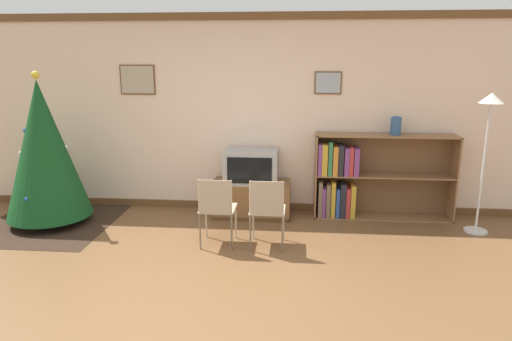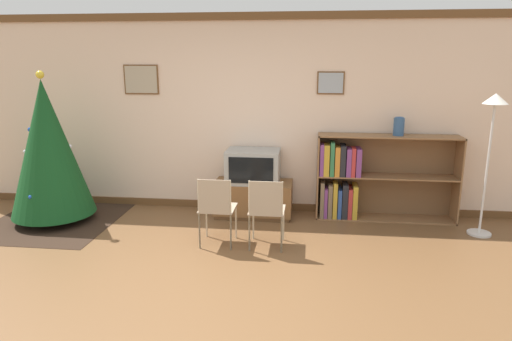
{
  "view_description": "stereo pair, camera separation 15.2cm",
  "coord_description": "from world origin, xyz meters",
  "px_view_note": "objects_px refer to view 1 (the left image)",
  "views": [
    {
      "loc": [
        0.83,
        -3.7,
        2.12
      ],
      "look_at": [
        0.37,
        1.39,
        0.85
      ],
      "focal_mm": 32.0,
      "sensor_mm": 36.0,
      "label": 1
    },
    {
      "loc": [
        0.98,
        -3.69,
        2.12
      ],
      "look_at": [
        0.37,
        1.39,
        0.85
      ],
      "focal_mm": 32.0,
      "sensor_mm": 36.0,
      "label": 2
    }
  ],
  "objects_px": {
    "folding_chair_left": "(217,207)",
    "standing_lamp": "(488,127)",
    "vase": "(396,126)",
    "bookshelf": "(357,179)",
    "christmas_tree": "(44,150)",
    "tv_console": "(251,199)",
    "folding_chair_right": "(267,209)",
    "television": "(251,166)"
  },
  "relations": [
    {
      "from": "tv_console",
      "to": "standing_lamp",
      "type": "distance_m",
      "value": 3.07
    },
    {
      "from": "bookshelf",
      "to": "vase",
      "type": "xyz_separation_m",
      "value": [
        0.46,
        0.01,
        0.72
      ]
    },
    {
      "from": "tv_console",
      "to": "folding_chair_right",
      "type": "relative_size",
      "value": 1.28
    },
    {
      "from": "vase",
      "to": "folding_chair_right",
      "type": "bearing_deg",
      "value": -143.15
    },
    {
      "from": "tv_console",
      "to": "christmas_tree",
      "type": "bearing_deg",
      "value": -168.75
    },
    {
      "from": "standing_lamp",
      "to": "folding_chair_left",
      "type": "bearing_deg",
      "value": -166.78
    },
    {
      "from": "television",
      "to": "vase",
      "type": "height_order",
      "value": "vase"
    },
    {
      "from": "bookshelf",
      "to": "folding_chair_left",
      "type": "bearing_deg",
      "value": -145.3
    },
    {
      "from": "christmas_tree",
      "to": "folding_chair_right",
      "type": "height_order",
      "value": "christmas_tree"
    },
    {
      "from": "folding_chair_left",
      "to": "christmas_tree",
      "type": "bearing_deg",
      "value": 165.91
    },
    {
      "from": "tv_console",
      "to": "vase",
      "type": "distance_m",
      "value": 2.15
    },
    {
      "from": "christmas_tree",
      "to": "folding_chair_left",
      "type": "xyz_separation_m",
      "value": [
        2.32,
        -0.58,
        -0.51
      ]
    },
    {
      "from": "television",
      "to": "folding_chair_right",
      "type": "xyz_separation_m",
      "value": [
        0.29,
        -1.1,
        -0.23
      ]
    },
    {
      "from": "christmas_tree",
      "to": "tv_console",
      "type": "bearing_deg",
      "value": 11.25
    },
    {
      "from": "folding_chair_left",
      "to": "bookshelf",
      "type": "relative_size",
      "value": 0.45
    },
    {
      "from": "folding_chair_right",
      "to": "standing_lamp",
      "type": "height_order",
      "value": "standing_lamp"
    },
    {
      "from": "folding_chair_right",
      "to": "standing_lamp",
      "type": "bearing_deg",
      "value": 16.02
    },
    {
      "from": "christmas_tree",
      "to": "bookshelf",
      "type": "height_order",
      "value": "christmas_tree"
    },
    {
      "from": "vase",
      "to": "television",
      "type": "bearing_deg",
      "value": -176.9
    },
    {
      "from": "tv_console",
      "to": "television",
      "type": "height_order",
      "value": "television"
    },
    {
      "from": "television",
      "to": "standing_lamp",
      "type": "xyz_separation_m",
      "value": [
        2.86,
        -0.36,
        0.62
      ]
    },
    {
      "from": "folding_chair_right",
      "to": "vase",
      "type": "height_order",
      "value": "vase"
    },
    {
      "from": "folding_chair_right",
      "to": "vase",
      "type": "bearing_deg",
      "value": 36.85
    },
    {
      "from": "television",
      "to": "folding_chair_left",
      "type": "xyz_separation_m",
      "value": [
        -0.29,
        -1.1,
        -0.23
      ]
    },
    {
      "from": "tv_console",
      "to": "folding_chair_left",
      "type": "bearing_deg",
      "value": -104.57
    },
    {
      "from": "tv_console",
      "to": "folding_chair_left",
      "type": "distance_m",
      "value": 1.16
    },
    {
      "from": "bookshelf",
      "to": "standing_lamp",
      "type": "xyz_separation_m",
      "value": [
        1.43,
        -0.45,
        0.78
      ]
    },
    {
      "from": "vase",
      "to": "standing_lamp",
      "type": "xyz_separation_m",
      "value": [
        0.97,
        -0.46,
        0.06
      ]
    },
    {
      "from": "folding_chair_left",
      "to": "folding_chair_right",
      "type": "bearing_deg",
      "value": 0.0
    },
    {
      "from": "tv_console",
      "to": "bookshelf",
      "type": "bearing_deg",
      "value": 3.51
    },
    {
      "from": "television",
      "to": "standing_lamp",
      "type": "bearing_deg",
      "value": -7.16
    },
    {
      "from": "folding_chair_left",
      "to": "standing_lamp",
      "type": "distance_m",
      "value": 3.34
    },
    {
      "from": "folding_chair_right",
      "to": "standing_lamp",
      "type": "relative_size",
      "value": 0.48
    },
    {
      "from": "christmas_tree",
      "to": "television",
      "type": "xyz_separation_m",
      "value": [
        2.6,
        0.51,
        -0.28
      ]
    },
    {
      "from": "vase",
      "to": "bookshelf",
      "type": "bearing_deg",
      "value": -178.49
    },
    {
      "from": "folding_chair_right",
      "to": "folding_chair_left",
      "type": "bearing_deg",
      "value": 180.0
    },
    {
      "from": "folding_chair_right",
      "to": "tv_console",
      "type": "bearing_deg",
      "value": 104.57
    },
    {
      "from": "folding_chair_right",
      "to": "bookshelf",
      "type": "xyz_separation_m",
      "value": [
        1.14,
        1.19,
        0.06
      ]
    },
    {
      "from": "vase",
      "to": "standing_lamp",
      "type": "distance_m",
      "value": 1.08
    },
    {
      "from": "tv_console",
      "to": "television",
      "type": "bearing_deg",
      "value": -90.0
    },
    {
      "from": "television",
      "to": "bookshelf",
      "type": "bearing_deg",
      "value": 3.61
    },
    {
      "from": "tv_console",
      "to": "vase",
      "type": "height_order",
      "value": "vase"
    }
  ]
}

